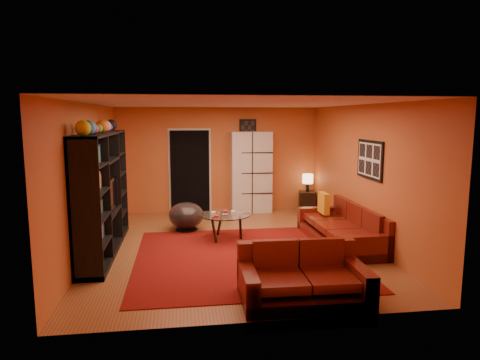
{
  "coord_description": "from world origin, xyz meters",
  "views": [
    {
      "loc": [
        -0.91,
        -7.61,
        2.37
      ],
      "look_at": [
        0.16,
        0.1,
        1.22
      ],
      "focal_mm": 32.0,
      "sensor_mm": 36.0,
      "label": 1
    }
  ],
  "objects": [
    {
      "name": "floor",
      "position": [
        0.0,
        0.0,
        0.0
      ],
      "size": [
        6.0,
        6.0,
        0.0
      ],
      "primitive_type": "plane",
      "color": "brown",
      "rests_on": "ground"
    },
    {
      "name": "ceiling",
      "position": [
        0.0,
        0.0,
        2.6
      ],
      "size": [
        6.0,
        6.0,
        0.0
      ],
      "primitive_type": "plane",
      "rotation": [
        3.14,
        0.0,
        0.0
      ],
      "color": "white",
      "rests_on": "wall_back"
    },
    {
      "name": "wall_back",
      "position": [
        0.0,
        3.0,
        1.3
      ],
      "size": [
        6.0,
        0.0,
        6.0
      ],
      "primitive_type": "plane",
      "rotation": [
        1.57,
        0.0,
        0.0
      ],
      "color": "#BE5A29",
      "rests_on": "floor"
    },
    {
      "name": "wall_front",
      "position": [
        0.0,
        -3.0,
        1.3
      ],
      "size": [
        6.0,
        0.0,
        6.0
      ],
      "primitive_type": "plane",
      "rotation": [
        -1.57,
        0.0,
        0.0
      ],
      "color": "#BE5A29",
      "rests_on": "floor"
    },
    {
      "name": "wall_left",
      "position": [
        -2.5,
        0.0,
        1.3
      ],
      "size": [
        0.0,
        6.0,
        6.0
      ],
      "primitive_type": "plane",
      "rotation": [
        1.57,
        0.0,
        1.57
      ],
      "color": "#BE5A29",
      "rests_on": "floor"
    },
    {
      "name": "wall_right",
      "position": [
        2.5,
        0.0,
        1.3
      ],
      "size": [
        0.0,
        6.0,
        6.0
      ],
      "primitive_type": "plane",
      "rotation": [
        1.57,
        0.0,
        -1.57
      ],
      "color": "#BE5A29",
      "rests_on": "floor"
    },
    {
      "name": "rug",
      "position": [
        0.1,
        -0.7,
        0.01
      ],
      "size": [
        3.6,
        3.6,
        0.01
      ],
      "primitive_type": "cube",
      "color": "#570B0A",
      "rests_on": "floor"
    },
    {
      "name": "doorway",
      "position": [
        -0.7,
        2.96,
        1.02
      ],
      "size": [
        0.95,
        0.1,
        2.04
      ],
      "primitive_type": "cube",
      "color": "black",
      "rests_on": "floor"
    },
    {
      "name": "wall_art_right",
      "position": [
        2.48,
        -0.3,
        1.6
      ],
      "size": [
        0.03,
        1.0,
        0.7
      ],
      "primitive_type": "cube",
      "color": "black",
      "rests_on": "wall_right"
    },
    {
      "name": "wall_art_back",
      "position": [
        0.75,
        2.98,
        2.05
      ],
      "size": [
        0.42,
        0.03,
        0.52
      ],
      "primitive_type": "cube",
      "color": "black",
      "rests_on": "wall_back"
    },
    {
      "name": "entertainment_unit",
      "position": [
        -2.27,
        0.0,
        1.05
      ],
      "size": [
        0.45,
        3.0,
        2.1
      ],
      "primitive_type": "cube",
      "color": "black",
      "rests_on": "floor"
    },
    {
      "name": "tv",
      "position": [
        -2.23,
        -0.01,
        1.0
      ],
      "size": [
        0.99,
        0.13,
        0.57
      ],
      "primitive_type": "imported",
      "rotation": [
        0.0,
        0.0,
        1.57
      ],
      "color": "black",
      "rests_on": "entertainment_unit"
    },
    {
      "name": "sofa",
      "position": [
        2.14,
        -0.11,
        0.28
      ],
      "size": [
        1.03,
        2.43,
        0.85
      ],
      "rotation": [
        0.0,
        0.0,
        0.02
      ],
      "color": "#53110B",
      "rests_on": "rug"
    },
    {
      "name": "loveseat",
      "position": [
        0.63,
        -2.41,
        0.28
      ],
      "size": [
        1.65,
        1.01,
        0.85
      ],
      "rotation": [
        0.0,
        0.0,
        1.55
      ],
      "color": "#53110B",
      "rests_on": "rug"
    },
    {
      "name": "throw_pillow",
      "position": [
        1.95,
        0.61,
        0.63
      ],
      "size": [
        0.12,
        0.42,
        0.42
      ],
      "primitive_type": "cube",
      "color": "orange",
      "rests_on": "sofa"
    },
    {
      "name": "coffee_table",
      "position": [
        -0.1,
        0.42,
        0.46
      ],
      "size": [
        0.99,
        0.99,
        0.5
      ],
      "rotation": [
        0.0,
        0.0,
        -0.3
      ],
      "color": "silver",
      "rests_on": "floor"
    },
    {
      "name": "storage_cabinet",
      "position": [
        0.8,
        2.8,
        1.0
      ],
      "size": [
        1.02,
        0.48,
        2.01
      ],
      "primitive_type": "cube",
      "rotation": [
        0.0,
        0.0,
        0.04
      ],
      "color": "silver",
      "rests_on": "floor"
    },
    {
      "name": "bowl_chair",
      "position": [
        -0.83,
        1.21,
        0.32
      ],
      "size": [
        0.73,
        0.73,
        0.59
      ],
      "color": "black",
      "rests_on": "floor"
    },
    {
      "name": "side_table",
      "position": [
        2.23,
        2.66,
        0.25
      ],
      "size": [
        0.47,
        0.47,
        0.5
      ],
      "primitive_type": "cube",
      "rotation": [
        0.0,
        0.0,
        -0.18
      ],
      "color": "black",
      "rests_on": "floor"
    },
    {
      "name": "table_lamp",
      "position": [
        2.23,
        2.66,
        0.81
      ],
      "size": [
        0.27,
        0.27,
        0.45
      ],
      "color": "black",
      "rests_on": "side_table"
    }
  ]
}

